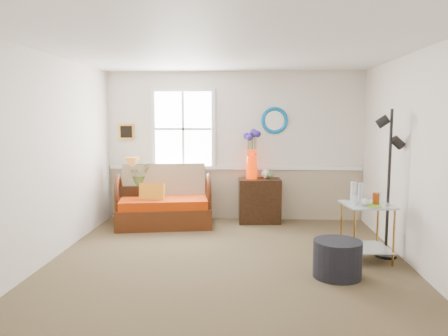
# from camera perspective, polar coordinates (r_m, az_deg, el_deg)

# --- Properties ---
(floor) EXTENTS (4.50, 5.00, 0.01)m
(floor) POSITION_cam_1_polar(r_m,az_deg,el_deg) (5.50, 0.41, -12.60)
(floor) COLOR brown
(floor) RESTS_ON ground
(ceiling) EXTENTS (4.50, 5.00, 0.01)m
(ceiling) POSITION_cam_1_polar(r_m,az_deg,el_deg) (5.25, 0.44, 15.28)
(ceiling) COLOR white
(ceiling) RESTS_ON walls
(walls) EXTENTS (4.51, 5.01, 2.60)m
(walls) POSITION_cam_1_polar(r_m,az_deg,el_deg) (5.21, 0.43, 1.00)
(walls) COLOR white
(walls) RESTS_ON floor
(wainscot) EXTENTS (4.46, 0.02, 0.90)m
(wainscot) POSITION_cam_1_polar(r_m,az_deg,el_deg) (7.79, 1.33, -3.38)
(wainscot) COLOR tan
(wainscot) RESTS_ON walls
(chair_rail) EXTENTS (4.46, 0.04, 0.06)m
(chair_rail) POSITION_cam_1_polar(r_m,az_deg,el_deg) (7.71, 1.34, 0.05)
(chair_rail) COLOR white
(chair_rail) RESTS_ON walls
(window) EXTENTS (1.14, 0.06, 1.44)m
(window) POSITION_cam_1_polar(r_m,az_deg,el_deg) (7.74, -5.35, 5.09)
(window) COLOR white
(window) RESTS_ON walls
(picture) EXTENTS (0.28, 0.03, 0.28)m
(picture) POSITION_cam_1_polar(r_m,az_deg,el_deg) (7.97, -12.63, 4.65)
(picture) COLOR #BE7F29
(picture) RESTS_ON walls
(mirror) EXTENTS (0.47, 0.07, 0.47)m
(mirror) POSITION_cam_1_polar(r_m,az_deg,el_deg) (7.67, 6.62, 6.18)
(mirror) COLOR #0087C7
(mirror) RESTS_ON walls
(loveseat) EXTENTS (1.66, 1.12, 1.01)m
(loveseat) POSITION_cam_1_polar(r_m,az_deg,el_deg) (7.35, -7.86, -3.65)
(loveseat) COLOR #472711
(loveseat) RESTS_ON floor
(throw_pillow) EXTENTS (0.41, 0.12, 0.41)m
(throw_pillow) POSITION_cam_1_polar(r_m,az_deg,el_deg) (7.25, -9.39, -3.57)
(throw_pillow) COLOR orange
(throw_pillow) RESTS_ON loveseat
(lamp_stand) EXTENTS (0.40, 0.40, 0.64)m
(lamp_stand) POSITION_cam_1_polar(r_m,az_deg,el_deg) (7.77, -11.94, -4.53)
(lamp_stand) COLOR #361F11
(lamp_stand) RESTS_ON floor
(table_lamp) EXTENTS (0.32, 0.32, 0.48)m
(table_lamp) POSITION_cam_1_polar(r_m,az_deg,el_deg) (7.69, -11.87, -0.40)
(table_lamp) COLOR #BE702D
(table_lamp) RESTS_ON lamp_stand
(potted_plant) EXTENTS (0.48, 0.50, 0.30)m
(potted_plant) POSITION_cam_1_polar(r_m,az_deg,el_deg) (7.67, -10.95, -1.08)
(potted_plant) COLOR #517A39
(potted_plant) RESTS_ON lamp_stand
(cabinet) EXTENTS (0.73, 0.50, 0.76)m
(cabinet) POSITION_cam_1_polar(r_m,az_deg,el_deg) (7.56, 4.66, -4.25)
(cabinet) COLOR #361F11
(cabinet) RESTS_ON floor
(flower_vase) EXTENTS (0.25, 0.25, 0.82)m
(flower_vase) POSITION_cam_1_polar(r_m,az_deg,el_deg) (7.48, 3.66, 1.75)
(flower_vase) COLOR #E92B00
(flower_vase) RESTS_ON cabinet
(side_table) EXTENTS (0.64, 0.64, 0.73)m
(side_table) POSITION_cam_1_polar(r_m,az_deg,el_deg) (5.86, 18.12, -7.98)
(side_table) COLOR #AA752C
(side_table) RESTS_ON floor
(tabletop_items) EXTENTS (0.45, 0.45, 0.26)m
(tabletop_items) POSITION_cam_1_polar(r_m,az_deg,el_deg) (5.78, 18.07, -3.19)
(tabletop_items) COLOR silver
(tabletop_items) RESTS_ON side_table
(floor_lamp) EXTENTS (0.34, 0.34, 1.92)m
(floor_lamp) POSITION_cam_1_polar(r_m,az_deg,el_deg) (5.99, 20.71, -1.98)
(floor_lamp) COLOR black
(floor_lamp) RESTS_ON floor
(ottoman) EXTENTS (0.68, 0.68, 0.42)m
(ottoman) POSITION_cam_1_polar(r_m,az_deg,el_deg) (5.24, 14.58, -11.40)
(ottoman) COLOR black
(ottoman) RESTS_ON floor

